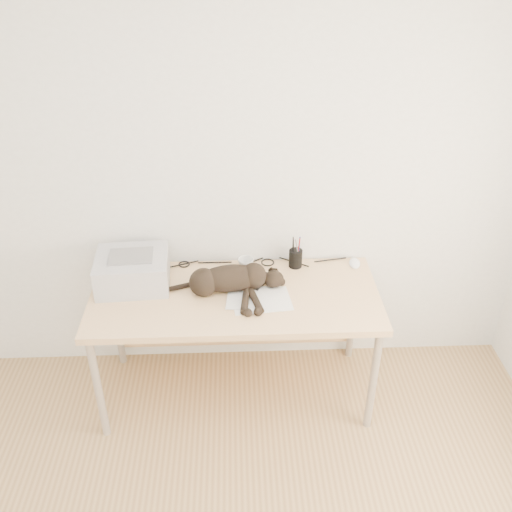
{
  "coord_description": "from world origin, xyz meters",
  "views": [
    {
      "loc": [
        0.01,
        -1.17,
        2.6
      ],
      "look_at": [
        0.11,
        1.34,
        1.02
      ],
      "focal_mm": 40.0,
      "sensor_mm": 36.0,
      "label": 1
    }
  ],
  "objects_px": {
    "mug": "(246,265)",
    "desk": "(235,304)",
    "printer": "(133,270)",
    "cat": "(227,280)",
    "pen_cup": "(296,258)",
    "mouse": "(355,261)"
  },
  "relations": [
    {
      "from": "desk",
      "to": "cat",
      "type": "height_order",
      "value": "cat"
    },
    {
      "from": "pen_cup",
      "to": "desk",
      "type": "bearing_deg",
      "value": -152.88
    },
    {
      "from": "mug",
      "to": "mouse",
      "type": "height_order",
      "value": "mug"
    },
    {
      "from": "mug",
      "to": "pen_cup",
      "type": "relative_size",
      "value": 0.45
    },
    {
      "from": "pen_cup",
      "to": "cat",
      "type": "bearing_deg",
      "value": -149.64
    },
    {
      "from": "pen_cup",
      "to": "mouse",
      "type": "xyz_separation_m",
      "value": [
        0.36,
        0.01,
        -0.04
      ]
    },
    {
      "from": "pen_cup",
      "to": "mouse",
      "type": "distance_m",
      "value": 0.36
    },
    {
      "from": "desk",
      "to": "mouse",
      "type": "height_order",
      "value": "mouse"
    },
    {
      "from": "desk",
      "to": "cat",
      "type": "distance_m",
      "value": 0.21
    },
    {
      "from": "mug",
      "to": "desk",
      "type": "bearing_deg",
      "value": -115.13
    },
    {
      "from": "mouse",
      "to": "cat",
      "type": "bearing_deg",
      "value": -154.73
    },
    {
      "from": "pen_cup",
      "to": "mug",
      "type": "bearing_deg",
      "value": -171.79
    },
    {
      "from": "desk",
      "to": "printer",
      "type": "bearing_deg",
      "value": 175.7
    },
    {
      "from": "pen_cup",
      "to": "mouse",
      "type": "bearing_deg",
      "value": 1.33
    },
    {
      "from": "pen_cup",
      "to": "mouse",
      "type": "relative_size",
      "value": 1.79
    },
    {
      "from": "cat",
      "to": "pen_cup",
      "type": "relative_size",
      "value": 3.53
    },
    {
      "from": "desk",
      "to": "mouse",
      "type": "distance_m",
      "value": 0.76
    },
    {
      "from": "mug",
      "to": "pen_cup",
      "type": "height_order",
      "value": "pen_cup"
    },
    {
      "from": "cat",
      "to": "mouse",
      "type": "distance_m",
      "value": 0.8
    },
    {
      "from": "printer",
      "to": "cat",
      "type": "bearing_deg",
      "value": -10.14
    },
    {
      "from": "printer",
      "to": "mug",
      "type": "distance_m",
      "value": 0.65
    },
    {
      "from": "cat",
      "to": "printer",
      "type": "bearing_deg",
      "value": 164.02
    }
  ]
}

